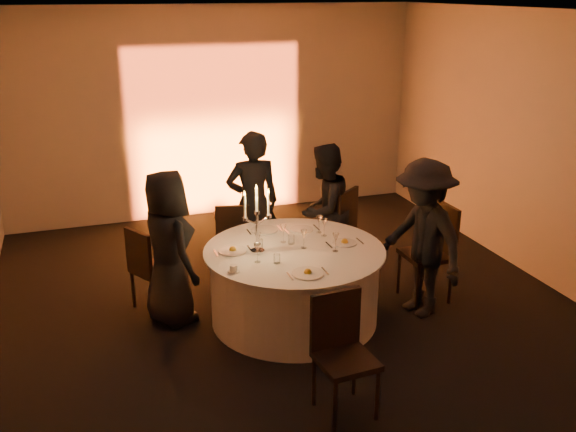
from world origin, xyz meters
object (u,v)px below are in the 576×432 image
object	(u,v)px
chair_back_left	(233,235)
coffee_cup	(234,269)
chair_front	(341,346)
guest_back_right	(324,210)
chair_left	(148,265)
guest_back_left	(253,203)
candelabra	(257,229)
guest_left	(168,248)
banquet_table	(294,284)
chair_back_right	(339,224)
chair_right	(434,246)
guest_right	(423,239)

from	to	relation	value
chair_back_left	coffee_cup	world-z (taller)	chair_back_left
chair_front	guest_back_right	distance (m)	2.63
chair_left	guest_back_left	size ratio (longest dim) A/B	0.53
chair_left	candelabra	world-z (taller)	candelabra
chair_back_left	guest_back_left	distance (m)	0.44
chair_left	guest_left	size ratio (longest dim) A/B	0.57
banquet_table	chair_back_left	distance (m)	1.32
guest_left	guest_back_left	size ratio (longest dim) A/B	0.92
guest_left	candelabra	world-z (taller)	guest_left
chair_back_right	chair_front	size ratio (longest dim) A/B	1.03
guest_back_right	coffee_cup	bearing A→B (deg)	7.63
guest_left	guest_back_left	world-z (taller)	guest_back_left
chair_left	candelabra	distance (m)	1.29
banquet_table	chair_back_left	world-z (taller)	chair_back_left
chair_front	guest_back_right	size ratio (longest dim) A/B	0.63
chair_left	coffee_cup	world-z (taller)	chair_left
chair_right	chair_left	bearing A→B (deg)	-104.14
chair_back_left	chair_right	bearing A→B (deg)	158.27
guest_back_right	coffee_cup	distance (m)	1.92
chair_back_right	guest_back_left	distance (m)	1.04
chair_left	chair_back_left	xyz separation A→B (m)	(1.05, 0.59, -0.01)
chair_back_left	guest_back_left	xyz separation A→B (m)	(0.25, -0.01, 0.36)
guest_right	banquet_table	bearing A→B (deg)	-114.17
chair_left	guest_back_left	bearing A→B (deg)	-94.96
chair_back_right	guest_back_right	distance (m)	0.29
chair_front	guest_back_right	world-z (taller)	guest_back_right
chair_right	coffee_cup	distance (m)	2.30
banquet_table	guest_back_right	size ratio (longest dim) A/B	1.16
guest_left	banquet_table	bearing A→B (deg)	-126.57
guest_back_left	guest_right	xyz separation A→B (m)	(1.34, -1.54, -0.03)
chair_front	guest_right	world-z (taller)	guest_right
chair_right	guest_right	distance (m)	0.45
guest_back_right	guest_right	size ratio (longest dim) A/B	0.95
chair_front	candelabra	size ratio (longest dim) A/B	1.42
guest_left	chair_front	bearing A→B (deg)	-169.25
chair_back_left	chair_right	xyz separation A→B (m)	(1.89, -1.29, 0.11)
guest_left	chair_back_left	bearing A→B (deg)	-62.59
banquet_table	chair_back_left	bearing A→B (deg)	103.95
chair_back_right	guest_back_left	xyz separation A→B (m)	(-0.97, 0.27, 0.28)
guest_back_right	chair_back_left	bearing A→B (deg)	-51.17
guest_back_right	coffee_cup	size ratio (longest dim) A/B	14.13
guest_back_left	guest_left	bearing A→B (deg)	41.28
banquet_table	chair_right	size ratio (longest dim) A/B	1.70
chair_back_left	candelabra	distance (m)	1.34
chair_back_left	guest_left	xyz separation A→B (m)	(-0.86, -0.89, 0.29)
chair_left	chair_back_left	world-z (taller)	chair_left
guest_right	guest_left	bearing A→B (deg)	-117.19
chair_right	chair_front	distance (m)	2.26
chair_back_right	candelabra	xyz separation A→B (m)	(-1.27, -0.96, 0.44)
banquet_table	guest_back_left	size ratio (longest dim) A/B	1.06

